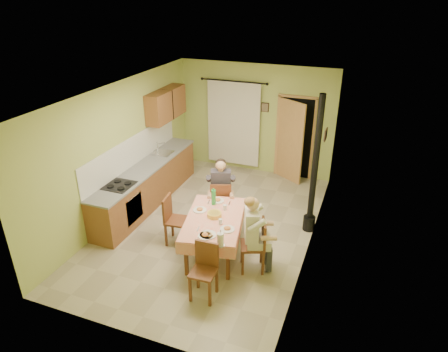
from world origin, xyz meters
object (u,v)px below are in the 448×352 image
at_px(chair_left, 177,229).
at_px(stove_flue, 313,185).
at_px(dining_table, 214,236).
at_px(man_far, 221,185).
at_px(man_right, 253,226).
at_px(chair_far, 221,211).
at_px(chair_near, 204,282).
at_px(chair_right, 253,255).

height_order(chair_left, stove_flue, stove_flue).
height_order(dining_table, man_far, man_far).
bearing_deg(man_right, chair_far, 20.12).
bearing_deg(man_far, chair_far, -90.00).
height_order(chair_near, man_far, man_far).
distance_m(chair_right, man_right, 0.59).
distance_m(man_far, stove_flue, 1.81).
height_order(dining_table, chair_far, chair_far).
distance_m(chair_right, chair_left, 1.62).
xyz_separation_m(chair_left, stove_flue, (2.30, 1.34, 0.73)).
bearing_deg(dining_table, chair_right, -24.09).
xyz_separation_m(man_far, man_right, (1.05, -1.21, 0.00)).
distance_m(dining_table, chair_left, 0.81).
distance_m(dining_table, man_far, 1.17).
relative_size(chair_near, man_far, 0.68).
relative_size(chair_far, man_right, 0.70).
height_order(chair_right, chair_left, chair_left).
xyz_separation_m(chair_right, stove_flue, (0.70, 1.59, 0.73)).
relative_size(dining_table, chair_right, 1.88).
xyz_separation_m(chair_left, man_right, (1.58, -0.26, 0.59)).
distance_m(dining_table, chair_far, 1.05).
relative_size(dining_table, chair_left, 1.86).
bearing_deg(dining_table, chair_near, -88.05).
height_order(chair_near, chair_left, chair_left).
relative_size(chair_near, chair_right, 0.98).
height_order(chair_far, man_far, man_far).
relative_size(chair_near, stove_flue, 0.34).
distance_m(chair_right, stove_flue, 1.88).
relative_size(chair_left, man_right, 0.70).
bearing_deg(man_far, dining_table, -95.94).
bearing_deg(man_far, chair_near, -96.29).
relative_size(dining_table, chair_far, 1.84).
bearing_deg(chair_near, chair_right, -121.49).
relative_size(chair_left, stove_flue, 0.35).
height_order(dining_table, stove_flue, stove_flue).
bearing_deg(chair_near, dining_table, -78.39).
bearing_deg(man_right, chair_left, 59.70).
height_order(chair_left, man_far, man_far).
bearing_deg(chair_right, chair_far, 20.57).
bearing_deg(dining_table, stove_flue, 31.48).
bearing_deg(chair_right, dining_table, 56.69).
bearing_deg(stove_flue, man_right, -114.06).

